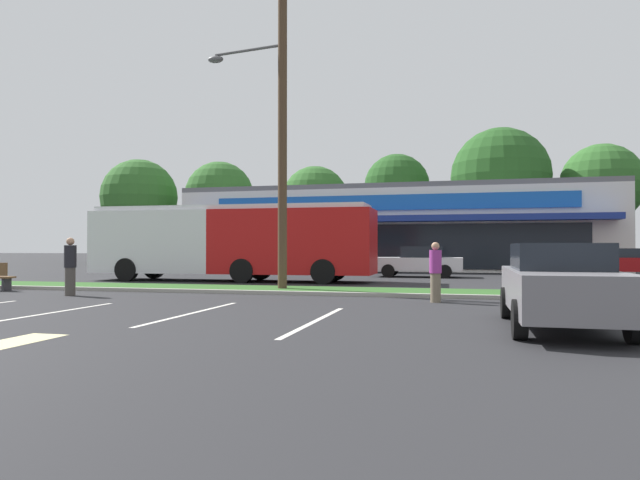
% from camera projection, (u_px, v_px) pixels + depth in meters
% --- Properties ---
extents(grass_median, '(56.00, 2.20, 0.12)m').
position_uv_depth(grass_median, '(212.00, 288.00, 19.50)').
color(grass_median, '#2D5B23').
rests_on(grass_median, ground_plane).
extents(curb_lip, '(56.00, 0.24, 0.12)m').
position_uv_depth(curb_lip, '(196.00, 291.00, 18.31)').
color(curb_lip, '#99968C').
rests_on(curb_lip, ground_plane).
extents(parking_stripe_1, '(0.12, 4.80, 0.01)m').
position_uv_depth(parking_stripe_1, '(45.00, 314.00, 12.57)').
color(parking_stripe_1, silver).
rests_on(parking_stripe_1, ground_plane).
extents(parking_stripe_2, '(0.12, 4.80, 0.01)m').
position_uv_depth(parking_stripe_2, '(192.00, 313.00, 12.69)').
color(parking_stripe_2, silver).
rests_on(parking_stripe_2, ground_plane).
extents(parking_stripe_3, '(0.12, 4.80, 0.01)m').
position_uv_depth(parking_stripe_3, '(316.00, 321.00, 11.34)').
color(parking_stripe_3, silver).
rests_on(parking_stripe_3, ground_plane).
extents(lot_arrow, '(0.70, 1.60, 0.01)m').
position_uv_depth(lot_arrow, '(15.00, 341.00, 8.86)').
color(lot_arrow, beige).
rests_on(lot_arrow, ground_plane).
extents(storefront_building, '(26.95, 14.06, 5.36)m').
position_uv_depth(storefront_building, '(398.00, 230.00, 40.26)').
color(storefront_building, silver).
rests_on(storefront_building, ground_plane).
extents(tree_far_left, '(7.41, 7.41, 10.14)m').
position_uv_depth(tree_far_left, '(139.00, 197.00, 56.37)').
color(tree_far_left, '#473323').
rests_on(tree_far_left, ground_plane).
extents(tree_left, '(6.54, 6.54, 9.68)m').
position_uv_depth(tree_left, '(219.00, 196.00, 54.78)').
color(tree_left, '#473323').
rests_on(tree_left, ground_plane).
extents(tree_mid_left, '(6.13, 6.13, 8.94)m').
position_uv_depth(tree_mid_left, '(315.00, 200.00, 52.65)').
color(tree_mid_left, '#473323').
rests_on(tree_mid_left, ground_plane).
extents(tree_mid, '(5.74, 5.74, 9.71)m').
position_uv_depth(tree_mid, '(397.00, 187.00, 50.52)').
color(tree_mid, '#473323').
rests_on(tree_mid, ground_plane).
extents(tree_mid_right, '(8.06, 8.06, 11.31)m').
position_uv_depth(tree_mid_right, '(501.00, 177.00, 47.07)').
color(tree_mid_right, '#473323').
rests_on(tree_mid_right, ground_plane).
extents(tree_right, '(6.47, 6.47, 9.81)m').
position_uv_depth(tree_right, '(602.00, 184.00, 46.09)').
color(tree_right, '#473323').
rests_on(tree_right, ground_plane).
extents(utility_pole, '(3.10, 2.39, 11.33)m').
position_uv_depth(utility_pole, '(279.00, 110.00, 18.92)').
color(utility_pole, '#4C3826').
rests_on(utility_pole, ground_plane).
extents(city_bus, '(12.52, 2.89, 3.25)m').
position_uv_depth(city_bus, '(231.00, 240.00, 24.83)').
color(city_bus, '#B71414').
rests_on(city_bus, ground_plane).
extents(car_0, '(4.35, 1.91, 1.51)m').
position_uv_depth(car_0, '(419.00, 261.00, 28.23)').
color(car_0, silver).
rests_on(car_0, ground_plane).
extents(car_1, '(1.88, 4.52, 1.54)m').
position_uv_depth(car_1, '(560.00, 285.00, 10.27)').
color(car_1, slate).
rests_on(car_1, ground_plane).
extents(car_2, '(4.26, 1.93, 1.42)m').
position_uv_depth(car_2, '(624.00, 262.00, 27.47)').
color(car_2, maroon).
rests_on(car_2, ground_plane).
extents(pedestrian_near_bench, '(0.36, 0.36, 1.76)m').
position_uv_depth(pedestrian_near_bench, '(70.00, 266.00, 17.31)').
color(pedestrian_near_bench, '#47423D').
rests_on(pedestrian_near_bench, ground_plane).
extents(pedestrian_by_pole, '(0.32, 0.32, 1.60)m').
position_uv_depth(pedestrian_by_pole, '(435.00, 272.00, 15.20)').
color(pedestrian_by_pole, '#726651').
rests_on(pedestrian_by_pole, ground_plane).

